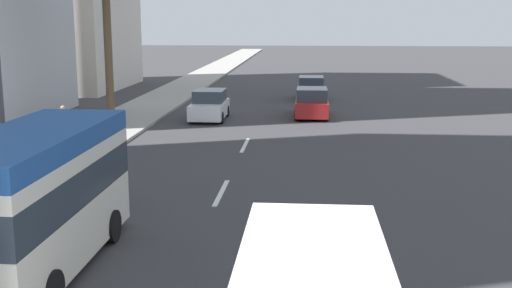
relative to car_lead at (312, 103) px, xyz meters
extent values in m
plane|color=#38383A|center=(-1.68, 3.05, -0.80)|extent=(198.00, 198.00, 0.00)
cube|color=#9E9B93|center=(-1.68, 10.38, -0.72)|extent=(162.00, 3.72, 0.15)
cube|color=silver|center=(-16.70, 3.05, -0.79)|extent=(3.20, 0.16, 0.01)
cube|color=silver|center=(-8.71, 3.05, -0.79)|extent=(3.20, 0.16, 0.01)
cube|color=#A51E1E|center=(0.06, 0.00, -0.20)|extent=(4.29, 1.88, 0.84)
cube|color=#38424C|center=(-0.15, 0.00, 0.56)|extent=(2.36, 1.73, 0.68)
cylinder|color=black|center=(1.39, 0.86, -0.48)|extent=(0.64, 0.22, 0.64)
cylinder|color=black|center=(1.39, -0.86, -0.48)|extent=(0.64, 0.22, 0.64)
cylinder|color=black|center=(-1.27, 0.86, -0.48)|extent=(0.64, 0.22, 0.64)
cylinder|color=black|center=(-1.27, -0.86, -0.48)|extent=(0.64, 0.22, 0.64)
cube|color=silver|center=(-23.55, 6.28, 0.69)|extent=(6.83, 2.26, 2.52)
cube|color=#1E4C93|center=(-23.55, 6.28, 2.19)|extent=(6.83, 2.26, 0.48)
cube|color=#28333D|center=(-23.55, 6.28, 1.17)|extent=(6.85, 2.27, 0.84)
cylinder|color=black|center=(-21.57, 5.21, -0.38)|extent=(0.84, 0.26, 0.84)
cylinder|color=black|center=(-21.57, 7.36, -0.38)|extent=(0.84, 0.26, 0.84)
cube|color=white|center=(-1.47, 5.77, -0.21)|extent=(4.09, 1.81, 0.82)
cube|color=#38424C|center=(-1.27, 5.77, 0.54)|extent=(2.25, 1.67, 0.67)
cylinder|color=black|center=(-2.74, 4.94, -0.48)|extent=(0.64, 0.22, 0.64)
cylinder|color=black|center=(-2.74, 6.61, -0.48)|extent=(0.64, 0.22, 0.64)
cylinder|color=black|center=(-0.20, 4.94, -0.48)|extent=(0.64, 0.22, 0.64)
cylinder|color=black|center=(-0.20, 6.61, -0.48)|extent=(0.64, 0.22, 0.64)
cube|color=#1E478C|center=(8.19, 0.00, -0.22)|extent=(4.14, 1.84, 0.80)
cube|color=#38424C|center=(7.98, 0.00, 0.51)|extent=(2.28, 1.70, 0.66)
cylinder|color=black|center=(9.47, 0.85, -0.48)|extent=(0.64, 0.22, 0.64)
cylinder|color=black|center=(9.47, -0.84, -0.48)|extent=(0.64, 0.22, 0.64)
cylinder|color=black|center=(6.90, 0.85, -0.48)|extent=(0.64, 0.22, 0.64)
cylinder|color=black|center=(6.90, -0.84, -0.48)|extent=(0.64, 0.22, 0.64)
cylinder|color=beige|center=(-8.70, 11.46, -0.27)|extent=(0.14, 0.14, 0.76)
cylinder|color=beige|center=(-8.54, 11.46, -0.27)|extent=(0.14, 0.14, 0.76)
cube|color=gold|center=(-8.62, 11.46, 0.41)|extent=(0.35, 0.39, 0.60)
sphere|color=tan|center=(-8.62, 11.46, 0.81)|extent=(0.20, 0.20, 0.20)
cylinder|color=brown|center=(-3.46, 10.84, 3.18)|extent=(0.42, 0.42, 7.66)
cylinder|color=#4C4C51|center=(-19.54, 8.91, 2.95)|extent=(0.14, 0.14, 7.19)
camera|label=1|loc=(-36.81, 0.27, 4.86)|focal=44.71mm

